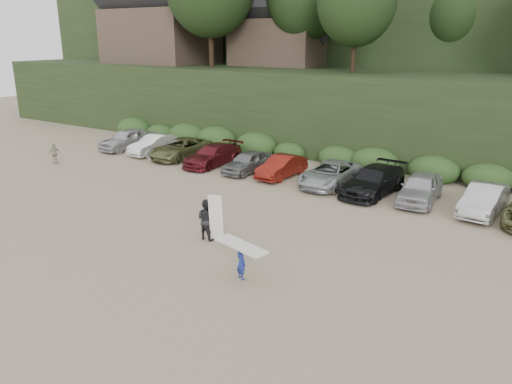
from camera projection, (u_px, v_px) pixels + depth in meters
The scene contains 6 objects.
ground at pixel (237, 241), 21.86m from camera, with size 120.00×120.00×0.00m, color tan.
hillside_backdrop at pixel (453, 7), 47.27m from camera, with size 90.00×41.50×28.00m.
parked_cars at pixel (352, 177), 28.96m from camera, with size 39.92×6.34×1.64m.
distant_walker at pixel (54, 154), 34.88m from camera, with size 0.85×0.35×1.45m, color #A2A089.
child_surfer at pixel (241, 255), 18.19m from camera, with size 2.38×1.20×1.38m.
adult_surfer at pixel (207, 219), 21.79m from camera, with size 1.35×0.72×2.17m.
Camera 1 is at (11.82, -16.42, 8.60)m, focal length 35.00 mm.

